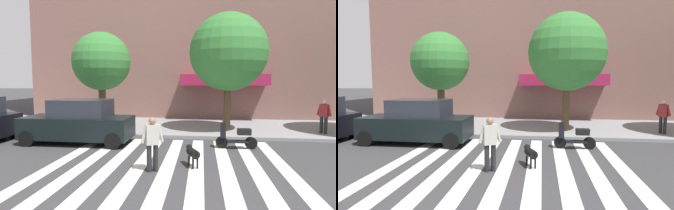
% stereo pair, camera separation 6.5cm
% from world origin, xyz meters
% --- Properties ---
extents(ground_plane, '(160.00, 160.00, 0.00)m').
position_xyz_m(ground_plane, '(0.00, 5.69, 0.00)').
color(ground_plane, '#353538').
extents(sidewalk_far, '(80.00, 6.00, 0.15)m').
position_xyz_m(sidewalk_far, '(0.00, 14.38, 0.07)').
color(sidewalk_far, gray).
rests_on(sidewalk_far, ground_plane).
extents(crosswalk_stripes, '(7.65, 10.78, 0.01)m').
position_xyz_m(crosswalk_stripes, '(1.02, 5.69, 0.00)').
color(crosswalk_stripes, silver).
rests_on(crosswalk_stripes, ground_plane).
extents(parked_car_behind_first, '(4.64, 1.92, 1.91)m').
position_xyz_m(parked_car_behind_first, '(-3.18, 9.95, 0.91)').
color(parked_car_behind_first, black).
rests_on(parked_car_behind_first, ground_plane).
extents(parked_scooter, '(1.63, 0.50, 1.11)m').
position_xyz_m(parked_scooter, '(3.44, 9.79, 0.48)').
color(parked_scooter, black).
rests_on(parked_scooter, ground_plane).
extents(street_tree_nearest, '(3.15, 3.15, 5.17)m').
position_xyz_m(street_tree_nearest, '(-3.37, 13.32, 3.72)').
color(street_tree_nearest, '#4C3823').
rests_on(street_tree_nearest, sidewalk_far).
extents(street_tree_middle, '(3.91, 3.91, 5.94)m').
position_xyz_m(street_tree_middle, '(3.36, 13.04, 4.12)').
color(street_tree_middle, '#4C3823').
rests_on(street_tree_middle, sidewalk_far).
extents(pedestrian_dog_walker, '(0.68, 0.37, 1.64)m').
position_xyz_m(pedestrian_dog_walker, '(0.62, 6.67, 0.93)').
color(pedestrian_dog_walker, black).
rests_on(pedestrian_dog_walker, ground_plane).
extents(dog_on_leash, '(0.49, 0.92, 0.65)m').
position_xyz_m(dog_on_leash, '(1.79, 7.28, 0.44)').
color(dog_on_leash, black).
rests_on(dog_on_leash, ground_plane).
extents(pedestrian_bystander, '(0.55, 0.58, 1.64)m').
position_xyz_m(pedestrian_bystander, '(7.91, 12.72, 1.08)').
color(pedestrian_bystander, black).
rests_on(pedestrian_bystander, sidewalk_far).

